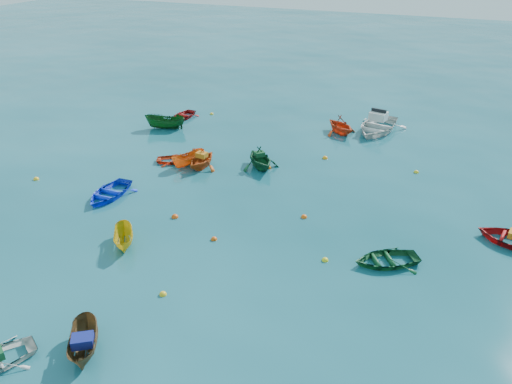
% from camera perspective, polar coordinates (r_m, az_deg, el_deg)
% --- Properties ---
extents(ground, '(160.00, 160.00, 0.00)m').
position_cam_1_polar(ground, '(24.36, -4.49, -5.89)').
color(ground, '#0A434D').
rests_on(ground, ground).
extents(dinghy_blue_sw, '(2.44, 3.38, 0.69)m').
position_cam_1_polar(dinghy_blue_sw, '(29.68, -16.41, -0.47)').
color(dinghy_blue_sw, '#1133DB').
rests_on(dinghy_blue_sw, ground).
extents(sampan_brown_mid, '(2.29, 2.74, 1.02)m').
position_cam_1_polar(sampan_brown_mid, '(19.79, -18.84, -16.92)').
color(sampan_brown_mid, brown).
rests_on(sampan_brown_mid, ground).
extents(dinghy_orange_w, '(2.45, 2.76, 1.35)m').
position_cam_1_polar(dinghy_orange_w, '(32.23, -6.19, 2.85)').
color(dinghy_orange_w, '#C64912').
rests_on(dinghy_orange_w, ground).
extents(sampan_yellow_mid, '(2.13, 2.51, 0.94)m').
position_cam_1_polar(sampan_yellow_mid, '(25.02, -14.74, -5.84)').
color(sampan_yellow_mid, gold).
rests_on(sampan_yellow_mid, ground).
extents(dinghy_green_e, '(3.67, 3.39, 0.62)m').
position_cam_1_polar(dinghy_green_e, '(23.72, 14.61, -7.86)').
color(dinghy_green_e, '#125027').
rests_on(dinghy_green_e, ground).
extents(dinghy_red_nw, '(3.09, 2.70, 0.53)m').
position_cam_1_polar(dinghy_red_nw, '(33.20, -9.05, 3.42)').
color(dinghy_red_nw, red).
rests_on(dinghy_red_nw, ground).
extents(sampan_orange_n, '(1.87, 2.74, 0.99)m').
position_cam_1_polar(sampan_orange_n, '(32.62, -7.66, 3.08)').
color(sampan_orange_n, orange).
rests_on(sampan_orange_n, ground).
extents(dinghy_green_n, '(3.70, 3.71, 1.48)m').
position_cam_1_polar(dinghy_green_n, '(32.00, 0.46, 2.83)').
color(dinghy_green_n, '#114926').
rests_on(dinghy_green_n, ground).
extents(dinghy_red_far, '(2.18, 2.92, 0.58)m').
position_cam_1_polar(dinghy_red_far, '(41.32, -8.37, 8.37)').
color(dinghy_red_far, '#AA0E0E').
rests_on(dinghy_red_far, ground).
extents(dinghy_orange_far, '(3.67, 3.62, 1.46)m').
position_cam_1_polar(dinghy_orange_far, '(38.20, 9.56, 6.66)').
color(dinghy_orange_far, red).
rests_on(dinghy_orange_far, ground).
extents(sampan_green_far, '(3.25, 2.05, 1.18)m').
position_cam_1_polar(sampan_green_far, '(39.22, -10.31, 7.16)').
color(sampan_green_far, '#0F4216').
rests_on(sampan_green_far, ground).
extents(motorboat_white, '(4.46, 5.59, 1.64)m').
position_cam_1_polar(motorboat_white, '(39.18, 13.61, 6.80)').
color(motorboat_white, silver).
rests_on(motorboat_white, ground).
extents(tarp_blue_a, '(0.93, 0.88, 0.36)m').
position_cam_1_polar(tarp_blue_a, '(19.22, -19.20, -15.75)').
color(tarp_blue_a, navy).
rests_on(tarp_blue_a, sampan_brown_mid).
extents(tarp_orange_a, '(0.71, 0.56, 0.32)m').
position_cam_1_polar(tarp_orange_a, '(31.93, -6.22, 4.24)').
color(tarp_orange_a, orange).
rests_on(tarp_orange_a, dinghy_orange_w).
extents(tarp_green_b, '(0.76, 0.76, 0.30)m').
position_cam_1_polar(tarp_green_b, '(31.73, 0.40, 4.36)').
color(tarp_green_b, '#124922').
rests_on(tarp_green_b, dinghy_green_n).
extents(buoy_or_a, '(0.37, 0.37, 0.37)m').
position_cam_1_polar(buoy_or_a, '(26.75, -9.25, -2.88)').
color(buoy_or_a, '#E1480C').
rests_on(buoy_or_a, ground).
extents(buoy_ye_a, '(0.32, 0.32, 0.32)m').
position_cam_1_polar(buoy_ye_a, '(21.54, -10.59, -11.47)').
color(buoy_ye_a, gold).
rests_on(buoy_ye_a, ground).
extents(buoy_or_b, '(0.33, 0.33, 0.33)m').
position_cam_1_polar(buoy_or_b, '(26.52, 5.51, -2.91)').
color(buoy_or_b, '#F5580D').
rests_on(buoy_or_b, ground).
extents(buoy_ye_b, '(0.34, 0.34, 0.34)m').
position_cam_1_polar(buoy_ye_b, '(33.24, -23.82, 1.32)').
color(buoy_ye_b, yellow).
rests_on(buoy_ye_b, ground).
extents(buoy_or_c, '(0.32, 0.32, 0.32)m').
position_cam_1_polar(buoy_or_c, '(24.66, -4.82, -5.45)').
color(buoy_or_c, '#D84C0B').
rests_on(buoy_or_c, ground).
extents(buoy_ye_c, '(0.31, 0.31, 0.31)m').
position_cam_1_polar(buoy_ye_c, '(23.34, 7.89, -7.76)').
color(buoy_ye_c, yellow).
rests_on(buoy_ye_c, ground).
extents(buoy_or_d, '(0.36, 0.36, 0.36)m').
position_cam_1_polar(buoy_or_d, '(33.61, 7.89, 3.82)').
color(buoy_or_d, orange).
rests_on(buoy_or_d, ground).
extents(buoy_ye_d, '(0.31, 0.31, 0.31)m').
position_cam_1_polar(buoy_ye_d, '(41.92, -5.09, 8.84)').
color(buoy_ye_d, yellow).
rests_on(buoy_ye_d, ground).
extents(buoy_or_e, '(0.36, 0.36, 0.36)m').
position_cam_1_polar(buoy_or_e, '(31.91, 1.46, 2.75)').
color(buoy_or_e, orange).
rests_on(buoy_or_e, ground).
extents(buoy_ye_e, '(0.32, 0.32, 0.32)m').
position_cam_1_polar(buoy_ye_e, '(32.88, 17.84, 2.13)').
color(buoy_ye_e, yellow).
rests_on(buoy_ye_e, ground).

